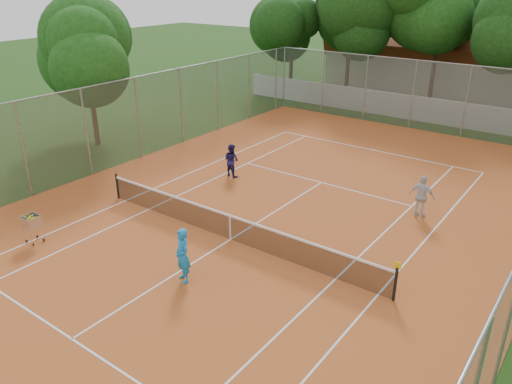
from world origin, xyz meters
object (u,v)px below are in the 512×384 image
Objects in this scene: tennis_net at (230,227)px; ball_hopper at (33,228)px; player_near at (183,256)px; player_far_left at (231,160)px; player_far_right at (422,196)px; clubhouse at (443,61)px.

ball_hopper is at bearing -142.30° from tennis_net.
ball_hopper is at bearing -142.40° from player_near.
tennis_net is 7.86× the size of player_far_left.
player_near reaches higher than player_far_right.
clubhouse is at bearing 72.57° from ball_hopper.
player_far_right is (4.20, 8.46, -0.03)m from player_near.
player_far_left is (-4.17, 7.46, -0.11)m from player_near.
tennis_net is at bearing -86.05° from clubhouse.
tennis_net is 29.12m from clubhouse.
clubhouse is 24.29m from player_far_right.
player_far_left reaches higher than tennis_net.
player_near is 1.60× the size of ball_hopper.
clubhouse is 33.33m from ball_hopper.
ball_hopper is (-5.78, -1.33, -0.32)m from player_near.
player_near is 5.94m from ball_hopper.
tennis_net is at bearing 26.01° from ball_hopper.
clubhouse is at bearing -71.43° from player_far_right.
player_far_left is (-3.72, 4.68, 0.27)m from tennis_net.
tennis_net is 6.88× the size of player_near.
clubhouse is 9.84× the size of player_far_right.
ball_hopper is (-1.61, -8.80, -0.22)m from player_far_left.
clubhouse is at bearing -90.52° from player_far_left.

